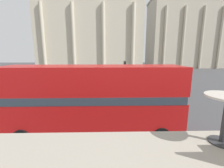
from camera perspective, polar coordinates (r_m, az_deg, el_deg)
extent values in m
cylinder|color=black|center=(11.45, 14.04, -12.31)|extent=(0.99, 0.22, 0.99)
cylinder|color=black|center=(9.30, 18.31, -18.30)|extent=(0.99, 0.22, 0.99)
cylinder|color=black|center=(12.05, -25.22, -11.87)|extent=(0.99, 0.22, 0.99)
cylinder|color=black|center=(10.03, -31.17, -17.15)|extent=(0.99, 0.22, 0.99)
cube|color=#B71414|center=(9.59, -6.85, -10.91)|extent=(10.54, 2.51, 1.80)
cube|color=#2D3842|center=(9.24, -7.01, -4.42)|extent=(10.33, 2.54, 0.45)
cube|color=#B71414|center=(9.02, -7.16, 1.84)|extent=(10.54, 2.51, 1.59)
cylinder|color=#2D2D30|center=(2.90, 36.23, -17.35)|extent=(0.36, 0.36, 0.02)
cube|color=beige|center=(45.07, -8.01, 17.59)|extent=(27.85, 10.65, 20.42)
cylinder|color=beige|center=(42.07, -24.71, 15.11)|extent=(0.90, 0.90, 17.36)
cylinder|color=beige|center=(39.84, -14.45, 16.03)|extent=(0.90, 0.90, 17.36)
cylinder|color=beige|center=(38.91, -3.28, 16.47)|extent=(0.90, 0.90, 17.36)
cylinder|color=beige|center=(39.40, 8.05, 16.32)|extent=(0.90, 0.90, 17.36)
cube|color=#B2A893|center=(71.02, 28.05, 16.08)|extent=(33.70, 13.53, 25.55)
cube|color=#A39984|center=(73.60, 29.07, 26.17)|extent=(34.30, 14.13, 0.50)
cylinder|color=#B2A893|center=(58.73, 19.46, 16.17)|extent=(0.90, 0.90, 21.72)
cylinder|color=#B2A893|center=(61.37, 25.58, 15.48)|extent=(0.90, 0.90, 21.72)
cylinder|color=#B2A893|center=(64.61, 31.09, 14.72)|extent=(0.90, 0.90, 21.72)
cylinder|color=#B2A893|center=(68.36, 36.01, 13.92)|extent=(0.90, 0.90, 21.72)
cylinder|color=black|center=(15.22, 25.14, -2.60)|extent=(0.12, 0.12, 3.32)
cube|color=black|center=(15.09, 26.12, 1.88)|extent=(0.20, 0.24, 0.70)
sphere|color=green|center=(15.12, 26.54, 2.44)|extent=(0.14, 0.14, 0.14)
cylinder|color=black|center=(22.52, 4.54, 3.60)|extent=(0.12, 0.12, 4.15)
cube|color=black|center=(22.39, 5.07, 7.72)|extent=(0.20, 0.24, 0.70)
sphere|color=gold|center=(22.40, 5.36, 8.10)|extent=(0.14, 0.14, 0.14)
cylinder|color=black|center=(24.19, 22.49, -0.96)|extent=(0.60, 0.18, 0.60)
cylinder|color=black|center=(22.64, 24.26, -1.87)|extent=(0.60, 0.18, 0.60)
cylinder|color=black|center=(23.20, 16.16, -1.03)|extent=(0.60, 0.18, 0.60)
cylinder|color=black|center=(21.58, 17.54, -2.00)|extent=(0.60, 0.18, 0.60)
cube|color=black|center=(22.81, 20.20, -0.77)|extent=(4.20, 1.75, 0.55)
cube|color=#2D3842|center=(22.64, 19.82, 0.52)|extent=(1.89, 1.61, 0.50)
cylinder|color=#282B33|center=(17.64, -13.09, -4.19)|extent=(0.14, 0.14, 0.85)
cylinder|color=#282B33|center=(17.60, -12.52, -4.20)|extent=(0.14, 0.14, 0.85)
cylinder|color=silver|center=(17.44, -12.91, -1.77)|extent=(0.32, 0.32, 0.68)
sphere|color=tan|center=(17.34, -12.97, -0.30)|extent=(0.23, 0.23, 0.23)
cylinder|color=#282B33|center=(24.70, 14.97, 0.06)|extent=(0.14, 0.14, 0.86)
cylinder|color=#282B33|center=(24.75, 15.37, 0.06)|extent=(0.14, 0.14, 0.86)
cylinder|color=#B22323|center=(24.60, 15.26, 1.82)|extent=(0.32, 0.32, 0.68)
sphere|color=tan|center=(24.53, 15.32, 2.88)|extent=(0.23, 0.23, 0.23)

